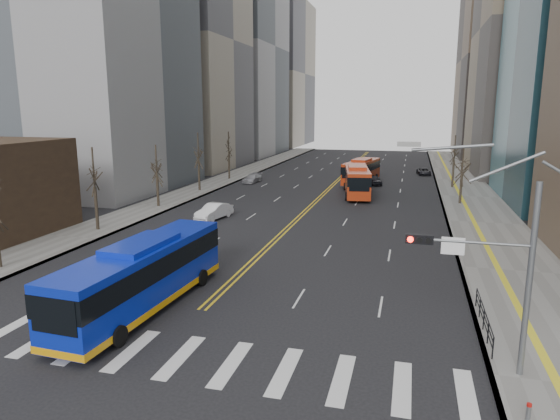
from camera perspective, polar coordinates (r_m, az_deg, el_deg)
name	(u,v)px	position (r m, az deg, el deg)	size (l,w,h in m)	color
ground	(156,354)	(23.66, -14.00, -15.64)	(220.00, 220.00, 0.00)	black
sidewalk_right	(469,197)	(64.53, 20.82, 1.41)	(7.00, 130.00, 0.15)	slate
sidewalk_left	(208,186)	(69.62, -8.22, 2.76)	(5.00, 130.00, 0.15)	slate
crosswalk	(156,354)	(23.66, -14.00, -15.63)	(26.70, 4.00, 0.01)	silver
centerline	(338,181)	(74.79, 6.59, 3.36)	(0.55, 100.00, 0.01)	gold
office_towers	(354,25)	(88.39, 8.42, 20.15)	(83.00, 134.00, 58.00)	gray
signal_mast	(491,259)	(21.34, 23.01, -5.23)	(5.37, 0.37, 9.39)	gray
pedestrian_railing	(484,316)	(26.48, 22.28, -11.19)	(0.06, 6.06, 1.02)	black
street_trees	(248,161)	(56.02, -3.71, 5.66)	(35.20, 47.20, 7.60)	black
blue_bus	(143,274)	(27.88, -15.40, -7.02)	(3.52, 13.20, 3.78)	#0C23B4
red_bus_near	(357,179)	(62.27, 8.77, 3.54)	(4.52, 12.01, 3.71)	#AF3112
red_bus_far	(362,170)	(72.27, 9.30, 4.56)	(4.54, 11.42, 3.53)	#AF3112
car_white	(214,211)	(49.04, -7.55, -0.15)	(1.61, 4.61, 1.52)	silver
car_dark_mid	(373,180)	(71.48, 10.63, 3.40)	(1.60, 3.99, 1.36)	black
car_silver	(252,178)	(72.50, -3.18, 3.65)	(1.75, 4.30, 1.25)	#A1A0A6
car_dark_far	(424,171)	(83.87, 16.11, 4.25)	(1.82, 3.94, 1.10)	black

